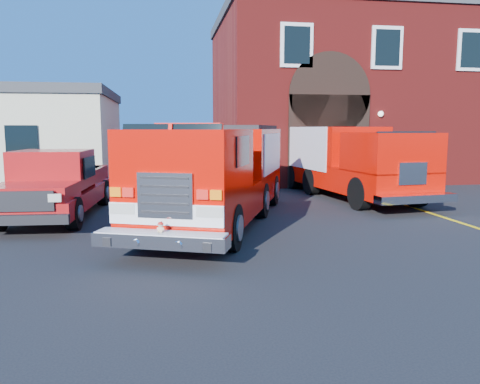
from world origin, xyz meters
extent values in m
plane|color=black|center=(0.00, 0.00, 0.00)|extent=(100.00, 100.00, 0.00)
cube|color=yellow|center=(6.50, 1.00, 0.00)|extent=(0.12, 3.00, 0.01)
cube|color=yellow|center=(6.50, 4.00, 0.00)|extent=(0.12, 3.00, 0.01)
cube|color=yellow|center=(6.50, 7.00, 0.00)|extent=(0.12, 3.00, 0.01)
cube|color=maroon|center=(9.00, 14.00, 4.00)|extent=(15.00, 10.00, 8.00)
cube|color=#3A3C3E|center=(9.00, 14.00, 8.20)|extent=(15.20, 10.20, 0.50)
cube|color=black|center=(5.50, 8.98, 2.00)|extent=(3.60, 0.12, 4.00)
cylinder|color=black|center=(5.50, 8.98, 4.00)|extent=(3.60, 0.12, 3.60)
cube|color=black|center=(4.00, 8.95, 6.00)|extent=(1.40, 0.10, 1.80)
cube|color=black|center=(8.00, 8.95, 6.00)|extent=(1.40, 0.10, 1.80)
cube|color=black|center=(12.00, 8.95, 6.00)|extent=(1.40, 0.10, 1.80)
cube|color=beige|center=(-9.00, 13.00, 2.00)|extent=(10.00, 8.00, 4.00)
cube|color=black|center=(-7.00, 8.97, 2.00)|extent=(1.20, 0.10, 1.40)
cylinder|color=black|center=(-2.00, -0.16, 0.50)|extent=(0.66, 1.05, 1.00)
cylinder|color=black|center=(-0.13, -0.88, 0.50)|extent=(0.66, 1.05, 1.00)
cube|color=red|center=(-0.02, 2.21, 0.78)|extent=(5.08, 8.48, 0.82)
cube|color=red|center=(0.74, 4.16, 1.82)|extent=(3.57, 4.57, 1.46)
cube|color=red|center=(-0.97, -0.26, 1.87)|extent=(3.18, 3.54, 1.37)
cube|color=black|center=(-1.38, -1.33, 2.24)|extent=(1.90, 0.79, 0.86)
cube|color=red|center=(-0.97, -0.26, 2.63)|extent=(1.47, 0.81, 0.13)
cube|color=white|center=(-1.50, -1.64, 0.96)|extent=(2.15, 0.87, 0.40)
cube|color=silver|center=(-1.50, -1.65, 1.32)|extent=(1.04, 0.44, 0.86)
cube|color=silver|center=(-1.59, -1.88, 0.53)|extent=(2.56, 1.39, 0.26)
cube|color=#B7B7BF|center=(-0.34, 4.58, 1.82)|extent=(1.21, 3.08, 1.19)
cube|color=#B7B7BF|center=(1.81, 3.75, 1.82)|extent=(1.21, 3.08, 1.19)
sphere|color=#D6AF8A|center=(-1.59, -1.88, 0.73)|extent=(0.15, 0.15, 0.12)
sphere|color=#D6AF8A|center=(-1.59, -1.89, 0.81)|extent=(0.12, 0.12, 0.10)
sphere|color=#D6AF8A|center=(-1.62, -1.86, 0.85)|extent=(0.05, 0.05, 0.04)
sphere|color=#D6AF8A|center=(-1.55, -1.89, 0.85)|extent=(0.05, 0.05, 0.04)
ellipsoid|color=red|center=(-1.59, -1.88, 0.84)|extent=(0.13, 0.13, 0.06)
cylinder|color=red|center=(-1.59, -1.89, 0.83)|extent=(0.15, 0.15, 0.01)
cylinder|color=black|center=(-3.81, 1.81, 0.42)|extent=(0.34, 0.86, 0.85)
cube|color=#A31113|center=(-4.63, 3.82, 0.58)|extent=(2.45, 5.93, 0.48)
cube|color=#A31113|center=(-4.75, 1.76, 1.01)|extent=(2.04, 1.70, 0.37)
cube|color=#A31113|center=(-4.65, 3.50, 1.43)|extent=(2.05, 2.01, 1.06)
cube|color=#A31113|center=(-4.54, 5.51, 1.01)|extent=(2.07, 2.33, 0.58)
cube|color=black|center=(-4.80, 0.83, 0.48)|extent=(2.16, 0.27, 0.23)
cylinder|color=black|center=(4.58, 3.43, 0.53)|extent=(0.46, 1.09, 1.05)
cylinder|color=black|center=(6.68, 3.68, 0.53)|extent=(0.46, 1.09, 1.05)
cube|color=red|center=(5.31, 6.22, 0.81)|extent=(3.29, 7.89, 0.86)
cube|color=red|center=(5.14, 7.64, 1.91)|extent=(2.94, 5.04, 1.44)
cube|color=red|center=(5.63, 3.56, 1.82)|extent=(2.65, 2.57, 1.24)
cube|color=#B7B7BF|center=(3.94, 7.50, 1.82)|extent=(0.52, 4.00, 1.63)
cube|color=#B7B7BF|center=(6.34, 7.79, 1.82)|extent=(0.52, 4.00, 1.63)
cube|color=silver|center=(5.79, 2.18, 0.53)|extent=(2.62, 0.73, 0.24)
camera|label=1|loc=(-1.47, -10.44, 2.58)|focal=35.00mm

